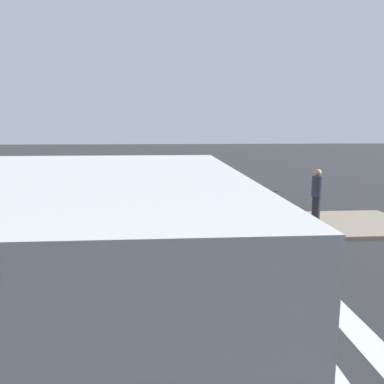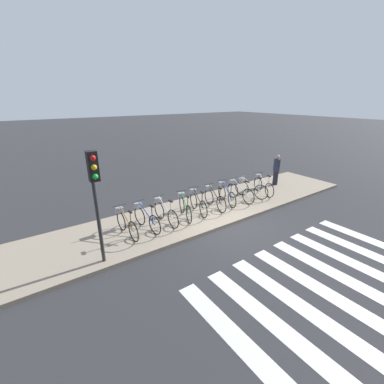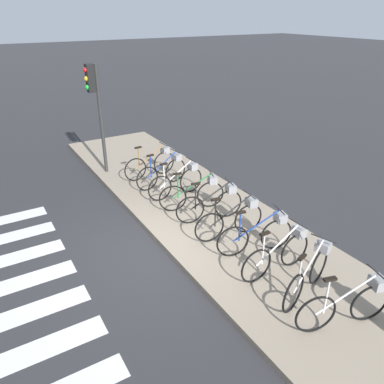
{
  "view_description": "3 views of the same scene",
  "coord_description": "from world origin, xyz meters",
  "px_view_note": "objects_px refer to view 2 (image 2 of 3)",
  "views": [
    {
      "loc": [
        0.32,
        -9.27,
        2.99
      ],
      "look_at": [
        1.03,
        0.43,
        1.31
      ],
      "focal_mm": 35.0,
      "sensor_mm": 36.0,
      "label": 1
    },
    {
      "loc": [
        -6.03,
        -6.15,
        4.49
      ],
      "look_at": [
        -1.15,
        0.8,
        1.35
      ],
      "focal_mm": 24.0,
      "sensor_mm": 36.0,
      "label": 2
    },
    {
      "loc": [
        5.98,
        -2.9,
        4.61
      ],
      "look_at": [
        -0.66,
        1.1,
        0.83
      ],
      "focal_mm": 35.0,
      "sensor_mm": 36.0,
      "label": 3
    }
  ],
  "objects_px": {
    "parked_bicycle_8": "(250,188)",
    "pedestrian": "(276,169)",
    "parked_bicycle_0": "(126,222)",
    "parked_bicycle_9": "(263,185)",
    "parked_bicycle_4": "(197,202)",
    "parked_bicycle_6": "(226,193)",
    "parked_bicycle_3": "(184,206)",
    "parked_bicycle_5": "(214,198)",
    "traffic_light": "(95,185)",
    "parked_bicycle_7": "(239,191)",
    "parked_bicycle_2": "(164,211)",
    "parked_bicycle_1": "(145,217)"
  },
  "relations": [
    {
      "from": "parked_bicycle_8",
      "to": "pedestrian",
      "type": "relative_size",
      "value": 0.99
    },
    {
      "from": "parked_bicycle_0",
      "to": "parked_bicycle_9",
      "type": "height_order",
      "value": "same"
    },
    {
      "from": "parked_bicycle_4",
      "to": "parked_bicycle_0",
      "type": "bearing_deg",
      "value": -178.13
    },
    {
      "from": "parked_bicycle_4",
      "to": "parked_bicycle_6",
      "type": "xyz_separation_m",
      "value": [
        1.58,
        0.06,
        0.0
      ]
    },
    {
      "from": "parked_bicycle_0",
      "to": "parked_bicycle_3",
      "type": "distance_m",
      "value": 2.38
    },
    {
      "from": "parked_bicycle_6",
      "to": "parked_bicycle_8",
      "type": "xyz_separation_m",
      "value": [
        1.4,
        -0.07,
        0.0
      ]
    },
    {
      "from": "parked_bicycle_5",
      "to": "parked_bicycle_4",
      "type": "bearing_deg",
      "value": 177.57
    },
    {
      "from": "traffic_light",
      "to": "parked_bicycle_0",
      "type": "bearing_deg",
      "value": 47.11
    },
    {
      "from": "parked_bicycle_4",
      "to": "pedestrian",
      "type": "height_order",
      "value": "pedestrian"
    },
    {
      "from": "parked_bicycle_3",
      "to": "parked_bicycle_4",
      "type": "relative_size",
      "value": 0.98
    },
    {
      "from": "parked_bicycle_8",
      "to": "parked_bicycle_4",
      "type": "bearing_deg",
      "value": 179.72
    },
    {
      "from": "parked_bicycle_7",
      "to": "parked_bicycle_2",
      "type": "bearing_deg",
      "value": -179.66
    },
    {
      "from": "parked_bicycle_7",
      "to": "parked_bicycle_0",
      "type": "bearing_deg",
      "value": -179.32
    },
    {
      "from": "parked_bicycle_4",
      "to": "parked_bicycle_8",
      "type": "relative_size",
      "value": 1.02
    },
    {
      "from": "parked_bicycle_9",
      "to": "parked_bicycle_3",
      "type": "bearing_deg",
      "value": -179.82
    },
    {
      "from": "parked_bicycle_2",
      "to": "parked_bicycle_7",
      "type": "xyz_separation_m",
      "value": [
        3.82,
        0.02,
        0.0
      ]
    },
    {
      "from": "parked_bicycle_0",
      "to": "parked_bicycle_4",
      "type": "height_order",
      "value": "same"
    },
    {
      "from": "pedestrian",
      "to": "parked_bicycle_3",
      "type": "bearing_deg",
      "value": -175.14
    },
    {
      "from": "pedestrian",
      "to": "parked_bicycle_1",
      "type": "bearing_deg",
      "value": -176.09
    },
    {
      "from": "pedestrian",
      "to": "parked_bicycle_0",
      "type": "bearing_deg",
      "value": -176.33
    },
    {
      "from": "parked_bicycle_1",
      "to": "pedestrian",
      "type": "height_order",
      "value": "pedestrian"
    },
    {
      "from": "parked_bicycle_2",
      "to": "parked_bicycle_9",
      "type": "height_order",
      "value": "same"
    },
    {
      "from": "parked_bicycle_5",
      "to": "parked_bicycle_9",
      "type": "height_order",
      "value": "same"
    },
    {
      "from": "parked_bicycle_0",
      "to": "parked_bicycle_3",
      "type": "bearing_deg",
      "value": 0.57
    },
    {
      "from": "parked_bicycle_6",
      "to": "parked_bicycle_0",
      "type": "bearing_deg",
      "value": -178.08
    },
    {
      "from": "parked_bicycle_0",
      "to": "parked_bicycle_6",
      "type": "distance_m",
      "value": 4.63
    },
    {
      "from": "parked_bicycle_0",
      "to": "parked_bicycle_5",
      "type": "xyz_separation_m",
      "value": [
        3.87,
        0.06,
        0.0
      ]
    },
    {
      "from": "parked_bicycle_8",
      "to": "parked_bicycle_9",
      "type": "relative_size",
      "value": 0.99
    },
    {
      "from": "parked_bicycle_3",
      "to": "parked_bicycle_8",
      "type": "height_order",
      "value": "same"
    },
    {
      "from": "parked_bicycle_1",
      "to": "parked_bicycle_2",
      "type": "height_order",
      "value": "same"
    },
    {
      "from": "parked_bicycle_3",
      "to": "parked_bicycle_6",
      "type": "distance_m",
      "value": 2.26
    },
    {
      "from": "parked_bicycle_4",
      "to": "parked_bicycle_7",
      "type": "relative_size",
      "value": 0.98
    },
    {
      "from": "parked_bicycle_3",
      "to": "traffic_light",
      "type": "relative_size",
      "value": 0.5
    },
    {
      "from": "parked_bicycle_0",
      "to": "pedestrian",
      "type": "relative_size",
      "value": 1.03
    },
    {
      "from": "parked_bicycle_6",
      "to": "traffic_light",
      "type": "relative_size",
      "value": 0.5
    },
    {
      "from": "parked_bicycle_8",
      "to": "parked_bicycle_0",
      "type": "bearing_deg",
      "value": -179.19
    },
    {
      "from": "parked_bicycle_2",
      "to": "parked_bicycle_5",
      "type": "height_order",
      "value": "same"
    },
    {
      "from": "parked_bicycle_0",
      "to": "parked_bicycle_6",
      "type": "xyz_separation_m",
      "value": [
        4.63,
        0.15,
        0.0
      ]
    },
    {
      "from": "parked_bicycle_3",
      "to": "parked_bicycle_2",
      "type": "bearing_deg",
      "value": 178.86
    },
    {
      "from": "parked_bicycle_2",
      "to": "parked_bicycle_9",
      "type": "bearing_deg",
      "value": -0.04
    },
    {
      "from": "parked_bicycle_3",
      "to": "parked_bicycle_5",
      "type": "height_order",
      "value": "same"
    },
    {
      "from": "parked_bicycle_3",
      "to": "traffic_light",
      "type": "distance_m",
      "value": 4.12
    },
    {
      "from": "parked_bicycle_3",
      "to": "parked_bicycle_7",
      "type": "distance_m",
      "value": 2.96
    },
    {
      "from": "parked_bicycle_2",
      "to": "parked_bicycle_7",
      "type": "relative_size",
      "value": 1.0
    },
    {
      "from": "parked_bicycle_1",
      "to": "parked_bicycle_3",
      "type": "relative_size",
      "value": 1.04
    },
    {
      "from": "parked_bicycle_0",
      "to": "parked_bicycle_8",
      "type": "bearing_deg",
      "value": 0.81
    },
    {
      "from": "parked_bicycle_4",
      "to": "traffic_light",
      "type": "bearing_deg",
      "value": -162.83
    },
    {
      "from": "parked_bicycle_4",
      "to": "parked_bicycle_5",
      "type": "relative_size",
      "value": 0.99
    },
    {
      "from": "parked_bicycle_8",
      "to": "parked_bicycle_7",
      "type": "bearing_deg",
      "value": -178.25
    },
    {
      "from": "parked_bicycle_3",
      "to": "parked_bicycle_7",
      "type": "relative_size",
      "value": 0.96
    }
  ]
}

